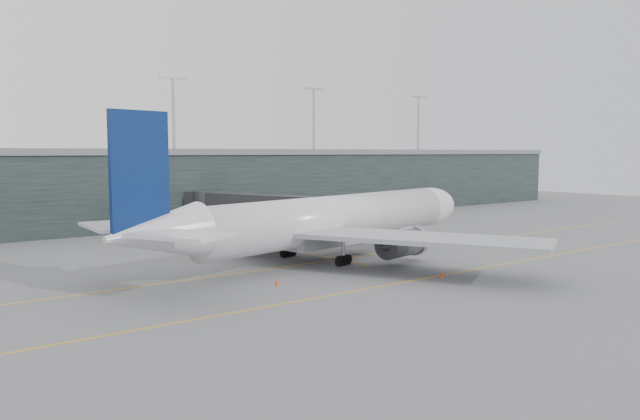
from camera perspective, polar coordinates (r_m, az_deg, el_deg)
ground at (r=85.32m, az=-2.56°, el=-4.52°), size 320.00×320.00×0.00m
taxiline_a at (r=82.13m, az=-0.95°, el=-4.89°), size 160.00×0.25×0.02m
taxiline_b at (r=70.19m, az=6.93°, el=-6.69°), size 160.00×0.25×0.02m
taxiline_lead_main at (r=104.60m, az=-6.63°, el=-2.72°), size 0.25×60.00×0.02m
terminal at (r=135.88m, az=-16.79°, el=2.16°), size 240.00×36.00×29.00m
main_aircraft at (r=85.82m, az=1.12°, el=-0.91°), size 66.39×61.48×18.72m
jet_bridge at (r=112.64m, az=-3.89°, el=0.64°), size 20.81×45.07×7.20m
gse_cart at (r=100.20m, az=14.85°, el=-2.72°), size 2.67×2.24×1.56m
baggage_dolly at (r=98.82m, az=18.62°, el=-3.34°), size 2.94×2.37×0.29m
uld_a at (r=91.05m, az=-9.07°, el=-3.37°), size 2.06×1.72×1.75m
uld_b at (r=94.30m, az=-8.36°, el=-2.98°), size 2.26×1.85×1.99m
uld_c at (r=93.53m, az=-5.66°, el=-2.99°), size 2.54×2.15×2.09m
cone_nose at (r=106.19m, az=15.30°, el=-2.56°), size 0.46×0.46×0.73m
cone_wing_stbd at (r=74.39m, az=11.08°, el=-5.78°), size 0.48×0.48×0.76m
cone_wing_port at (r=101.32m, az=-1.60°, el=-2.74°), size 0.46×0.46×0.73m
cone_tail at (r=69.10m, az=-3.96°, el=-6.57°), size 0.44×0.44×0.70m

